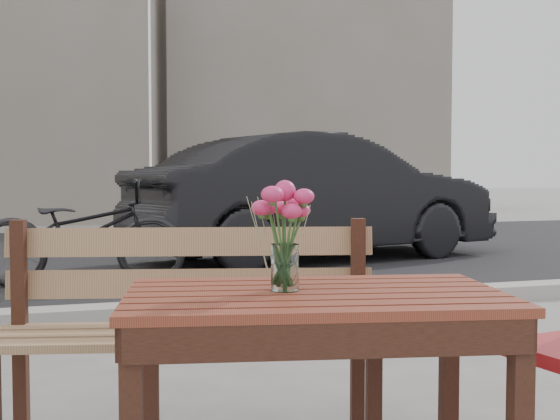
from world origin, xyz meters
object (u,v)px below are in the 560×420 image
object	(u,v)px
parked_car	(316,198)
bicycle	(82,233)
main_vase	(285,222)
main_table	(315,329)

from	to	relation	value
parked_car	bicycle	world-z (taller)	parked_car
main_vase	bicycle	xyz separation A→B (m)	(-0.50, 4.65, -0.40)
bicycle	main_table	bearing A→B (deg)	-163.80
parked_car	bicycle	xyz separation A→B (m)	(-2.72, -1.28, -0.25)
main_table	main_vase	world-z (taller)	main_vase
main_vase	parked_car	xyz separation A→B (m)	(2.23, 5.93, -0.15)
parked_car	bicycle	bearing A→B (deg)	101.20
parked_car	bicycle	distance (m)	3.02
main_vase	parked_car	distance (m)	6.34
main_table	main_vase	size ratio (longest dim) A/B	3.70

